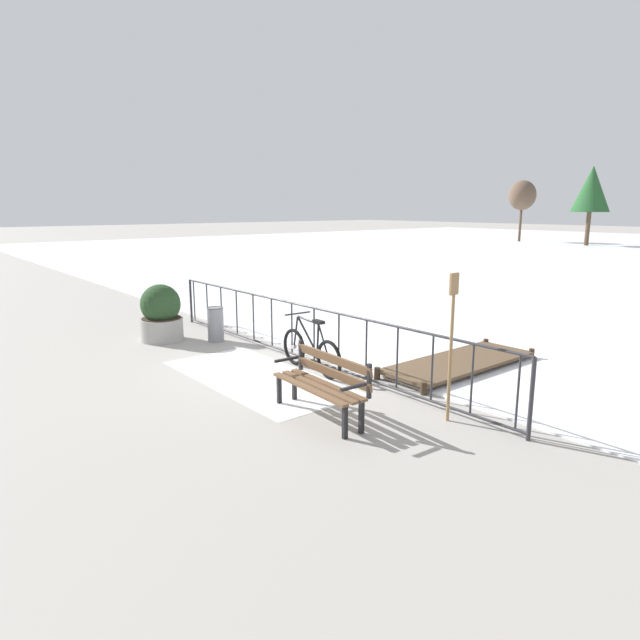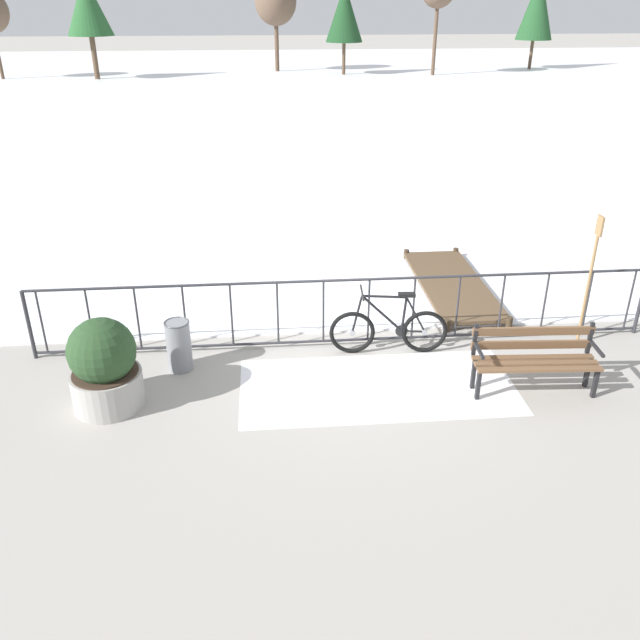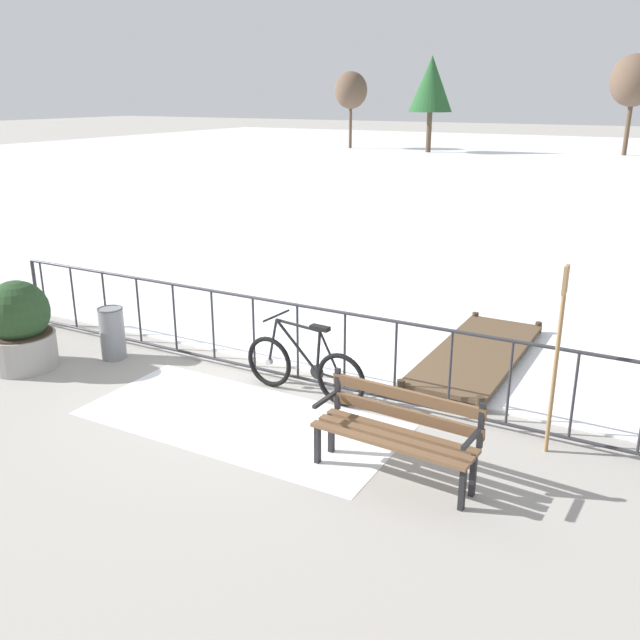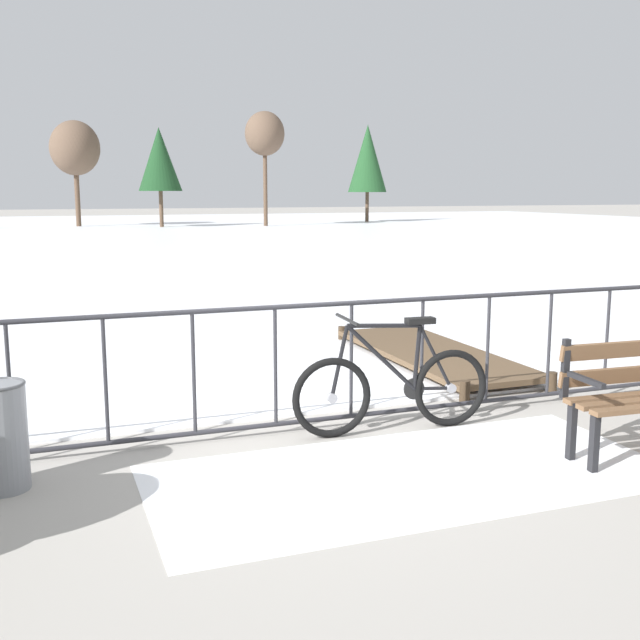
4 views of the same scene
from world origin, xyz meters
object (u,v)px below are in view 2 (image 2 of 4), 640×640
Objects in this scene: trash_bin at (179,345)px; planter_with_shrub at (104,366)px; park_bench at (534,355)px; oar_upright at (591,273)px; bicycle_near_railing at (389,330)px.

planter_with_shrub is at bearing -133.81° from trash_bin.
oar_upright is at bearing 44.52° from park_bench.
bicycle_near_railing is 2.98m from trash_bin.
park_bench is (1.70, -1.14, 0.14)m from bicycle_near_railing.
oar_upright is (5.86, 0.24, 0.76)m from trash_bin.
park_bench is at bearing -33.78° from bicycle_near_railing.
bicycle_near_railing is 2.05m from park_bench.
planter_with_shrub is (-5.48, 0.08, 0.06)m from park_bench.
bicycle_near_railing is 1.42× the size of planter_with_shrub.
trash_bin is at bearing 46.19° from planter_with_shrub.
planter_with_shrub is at bearing 179.12° from park_bench.
planter_with_shrub reaches higher than bicycle_near_railing.
trash_bin is 5.91m from oar_upright.
park_bench is 5.48m from planter_with_shrub.
bicycle_near_railing is at bearing -179.41° from oar_upright.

